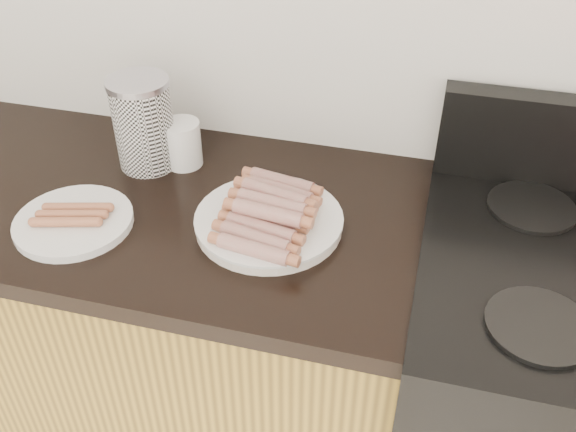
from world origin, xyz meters
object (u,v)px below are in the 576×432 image
(stove, at_px, (566,426))
(side_plate, at_px, (74,222))
(mug, at_px, (183,144))
(main_plate, at_px, (269,223))
(canister, at_px, (143,123))

(stove, relative_size, side_plate, 3.82)
(mug, bearing_deg, side_plate, -115.64)
(main_plate, height_order, canister, canister)
(side_plate, bearing_deg, stove, 5.70)
(side_plate, distance_m, mug, 0.30)
(stove, xyz_separation_m, side_plate, (-1.07, -0.11, 0.45))
(main_plate, xyz_separation_m, side_plate, (-0.38, -0.10, -0.00))
(canister, bearing_deg, stove, -8.12)
(mug, bearing_deg, main_plate, -34.80)
(main_plate, xyz_separation_m, mug, (-0.25, 0.18, 0.04))
(canister, bearing_deg, side_plate, -101.60)
(stove, bearing_deg, side_plate, -174.30)
(main_plate, bearing_deg, canister, 154.85)
(stove, bearing_deg, mug, 170.00)
(stove, height_order, mug, mug)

